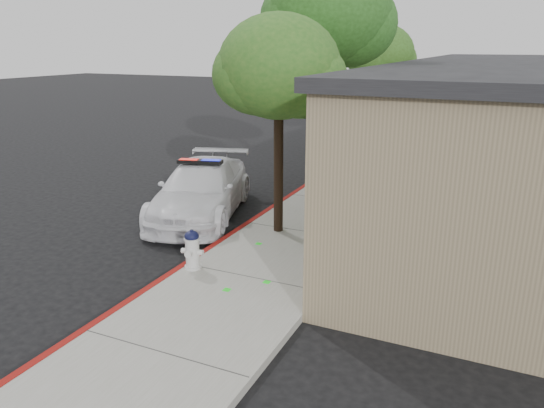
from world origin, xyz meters
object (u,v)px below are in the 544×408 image
Objects in this scene: clapboard_building at (530,133)px; police_car at (201,190)px; fire_hydrant at (192,249)px; street_tree_near at (279,72)px; street_tree_mid at (328,16)px; street_tree_far at (381,56)px.

clapboard_building is 10.13m from police_car.
clapboard_building is at bearing 46.22° from fire_hydrant.
clapboard_building reaches higher than fire_hydrant.
street_tree_near reaches higher than police_car.
police_car is 6.23m from street_tree_mid.
street_tree_mid is (2.56, 3.14, 4.74)m from police_car.
street_tree_mid is at bearing 76.02° from fire_hydrant.
street_tree_far reaches higher than clapboard_building.
street_tree_near reaches higher than fire_hydrant.
street_tree_far is (2.37, 10.74, 3.46)m from police_car.
street_tree_mid is at bearing 33.92° from police_car.
fire_hydrant is 4.61m from street_tree_near.
street_tree_far is at bearing 91.52° from street_tree_near.
street_tree_far is at bearing 79.44° from fire_hydrant.
street_tree_near reaches higher than clapboard_building.
street_tree_far is (0.39, 14.26, 3.64)m from fire_hydrant.
clapboard_building is 11.22m from fire_hydrant.
fire_hydrant is 8.30m from street_tree_mid.
street_tree_far reaches higher than police_car.
police_car is 0.79× the size of street_tree_mid.
street_tree_mid is at bearing -156.78° from clapboard_building.
fire_hydrant is at bearing -91.57° from street_tree_far.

